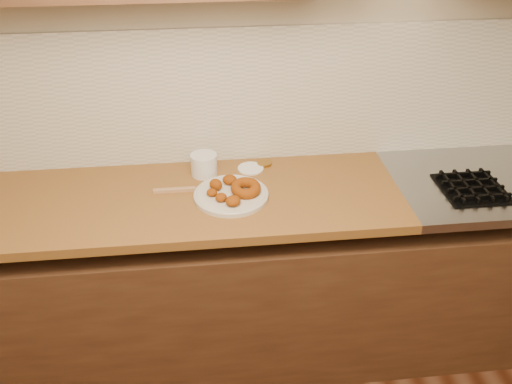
{
  "coord_description": "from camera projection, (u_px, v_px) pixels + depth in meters",
  "views": [
    {
      "loc": [
        -0.31,
        -0.2,
        2.1
      ],
      "look_at": [
        -0.1,
        1.64,
        0.93
      ],
      "focal_mm": 38.0,
      "sensor_mm": 36.0,
      "label": 1
    }
  ],
  "objects": [
    {
      "name": "wall_back",
      "position": [
        271.0,
        61.0,
        2.27
      ],
      "size": [
        4.0,
        0.02,
        2.7
      ],
      "primitive_type": "cube",
      "color": "beige",
      "rests_on": "ground"
    },
    {
      "name": "base_cabinet",
      "position": [
        277.0,
        283.0,
        2.53
      ],
      "size": [
        3.6,
        0.6,
        0.77
      ],
      "primitive_type": "cube",
      "color": "#51331D",
      "rests_on": "floor"
    },
    {
      "name": "butcher_block",
      "position": [
        122.0,
        204.0,
        2.2
      ],
      "size": [
        2.3,
        0.62,
        0.04
      ],
      "primitive_type": "cube",
      "color": "brown",
      "rests_on": "base_cabinet"
    },
    {
      "name": "backsplash",
      "position": [
        271.0,
        95.0,
        2.34
      ],
      "size": [
        3.6,
        0.02,
        0.6
      ],
      "primitive_type": "cube",
      "color": "beige",
      "rests_on": "wall_back"
    },
    {
      "name": "donut_plate",
      "position": [
        231.0,
        195.0,
        2.21
      ],
      "size": [
        0.3,
        0.3,
        0.02
      ],
      "primitive_type": "cylinder",
      "color": "beige",
      "rests_on": "butcher_block"
    },
    {
      "name": "ring_donut",
      "position": [
        246.0,
        188.0,
        2.2
      ],
      "size": [
        0.15,
        0.15,
        0.06
      ],
      "primitive_type": "torus",
      "rotation": [
        0.1,
        0.0,
        0.23
      ],
      "color": "#903A0D",
      "rests_on": "donut_plate"
    },
    {
      "name": "fried_dough_chunks",
      "position": [
        224.0,
        190.0,
        2.19
      ],
      "size": [
        0.14,
        0.24,
        0.05
      ],
      "color": "#903A0D",
      "rests_on": "donut_plate"
    },
    {
      "name": "plastic_tub",
      "position": [
        204.0,
        165.0,
        2.34
      ],
      "size": [
        0.15,
        0.15,
        0.1
      ],
      "primitive_type": "cylinder",
      "rotation": [
        0.0,
        0.0,
        -0.39
      ],
      "color": "white",
      "rests_on": "butcher_block"
    },
    {
      "name": "tub_lid",
      "position": [
        251.0,
        168.0,
        2.4
      ],
      "size": [
        0.15,
        0.15,
        0.01
      ],
      "primitive_type": "cylinder",
      "rotation": [
        0.0,
        0.0,
        -0.34
      ],
      "color": "white",
      "rests_on": "butcher_block"
    },
    {
      "name": "brass_jar_lid",
      "position": [
        264.0,
        163.0,
        2.44
      ],
      "size": [
        0.07,
        0.07,
        0.01
      ],
      "primitive_type": "cylinder",
      "rotation": [
        0.0,
        0.0,
        0.07
      ],
      "color": "olive",
      "rests_on": "butcher_block"
    },
    {
      "name": "wooden_utensil",
      "position": [
        174.0,
        190.0,
        2.24
      ],
      "size": [
        0.17,
        0.02,
        0.01
      ],
      "primitive_type": "cube",
      "rotation": [
        0.0,
        0.0,
        -0.0
      ],
      "color": "#AD7F55",
      "rests_on": "butcher_block"
    }
  ]
}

